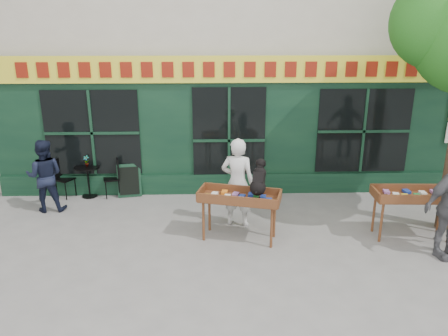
{
  "coord_description": "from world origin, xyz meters",
  "views": [
    {
      "loc": [
        -0.41,
        -7.7,
        3.95
      ],
      "look_at": [
        -0.17,
        0.5,
        1.25
      ],
      "focal_mm": 35.0,
      "sensor_mm": 36.0,
      "label": 1
    }
  ],
  "objects_px": {
    "book_cart_right": "(414,198)",
    "bistro_table": "(88,175)",
    "woman": "(238,182)",
    "dog": "(259,177)",
    "man_left": "(45,176)",
    "book_cart_center": "(239,199)"
  },
  "relations": [
    {
      "from": "book_cart_right",
      "to": "bistro_table",
      "type": "bearing_deg",
      "value": 163.66
    },
    {
      "from": "woman",
      "to": "book_cart_right",
      "type": "bearing_deg",
      "value": -176.4
    },
    {
      "from": "dog",
      "to": "man_left",
      "type": "relative_size",
      "value": 0.37
    },
    {
      "from": "woman",
      "to": "dog",
      "type": "bearing_deg",
      "value": 131.38
    },
    {
      "from": "book_cart_center",
      "to": "man_left",
      "type": "bearing_deg",
      "value": 175.1
    },
    {
      "from": "book_cart_center",
      "to": "dog",
      "type": "relative_size",
      "value": 2.68
    },
    {
      "from": "dog",
      "to": "bistro_table",
      "type": "distance_m",
      "value": 4.54
    },
    {
      "from": "dog",
      "to": "woman",
      "type": "xyz_separation_m",
      "value": [
        -0.35,
        0.7,
        -0.37
      ]
    },
    {
      "from": "book_cart_right",
      "to": "man_left",
      "type": "distance_m",
      "value": 7.66
    },
    {
      "from": "woman",
      "to": "man_left",
      "type": "height_order",
      "value": "woman"
    },
    {
      "from": "bistro_table",
      "to": "man_left",
      "type": "height_order",
      "value": "man_left"
    },
    {
      "from": "book_cart_center",
      "to": "book_cart_right",
      "type": "height_order",
      "value": "same"
    },
    {
      "from": "book_cart_center",
      "to": "book_cart_right",
      "type": "relative_size",
      "value": 1.06
    },
    {
      "from": "book_cart_center",
      "to": "bistro_table",
      "type": "bearing_deg",
      "value": 161.53
    },
    {
      "from": "woman",
      "to": "man_left",
      "type": "xyz_separation_m",
      "value": [
        -4.17,
        0.85,
        -0.11
      ]
    },
    {
      "from": "book_cart_center",
      "to": "book_cart_right",
      "type": "bearing_deg",
      "value": 14.62
    },
    {
      "from": "book_cart_center",
      "to": "bistro_table",
      "type": "xyz_separation_m",
      "value": [
        -3.47,
        2.28,
        -0.28
      ]
    },
    {
      "from": "book_cart_center",
      "to": "man_left",
      "type": "xyz_separation_m",
      "value": [
        -4.17,
        1.5,
        -0.01
      ]
    },
    {
      "from": "woman",
      "to": "bistro_table",
      "type": "height_order",
      "value": "woman"
    },
    {
      "from": "book_cart_right",
      "to": "woman",
      "type": "bearing_deg",
      "value": 171.05
    },
    {
      "from": "book_cart_right",
      "to": "bistro_table",
      "type": "relative_size",
      "value": 2.0
    },
    {
      "from": "book_cart_center",
      "to": "man_left",
      "type": "height_order",
      "value": "man_left"
    }
  ]
}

